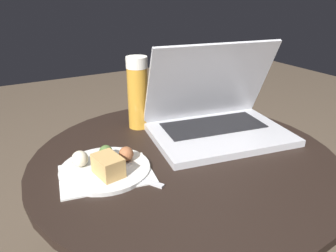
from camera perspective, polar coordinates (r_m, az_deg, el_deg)
The scene contains 6 objects.
table at distance 0.88m, azimuth 2.70°, elevation -14.34°, with size 0.73×0.73×0.55m.
napkin at distance 0.73m, azimuth -10.70°, elevation -8.22°, with size 0.22×0.17×0.00m.
laptop at distance 0.90m, azimuth 8.35°, elevation 1.67°, with size 0.39×0.31×0.25m.
beer_glass at distance 0.92m, azimuth -5.29°, elevation 5.78°, with size 0.06×0.06×0.20m.
snack_plate at distance 0.73m, azimuth -10.88°, elevation -6.78°, with size 0.20×0.20×0.05m.
fork at distance 0.73m, azimuth -8.24°, elevation -8.02°, with size 0.11×0.17×0.00m.
Camera 1 is at (-0.38, -0.59, 0.93)m, focal length 35.00 mm.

